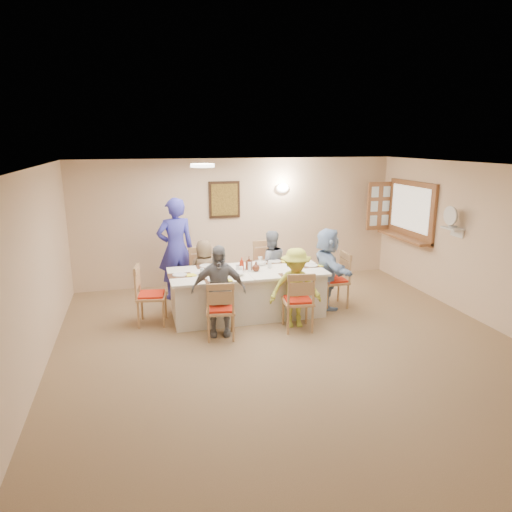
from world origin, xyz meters
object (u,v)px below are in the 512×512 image
object	(u,v)px
desk_fan	(452,220)
chair_front_right	(298,300)
caregiver	(176,249)
diner_back_right	(270,265)
chair_front_left	(220,308)
diner_front_right	(295,288)
diner_right_end	(327,268)
condiment_ketchup	(242,264)
diner_back_left	(205,272)
chair_left_end	(151,295)
chair_back_left	(204,276)
serving_hatch	(411,211)
chair_back_right	(268,269)
dining_table	(247,293)
chair_right_end	(334,280)
diner_front_left	(219,291)

from	to	relation	value
desk_fan	chair_front_right	xyz separation A→B (m)	(-2.80, -0.25, -1.07)
caregiver	diner_back_right	bearing A→B (deg)	154.79
chair_front_left	caregiver	size ratio (longest dim) A/B	0.48
diner_back_right	diner_front_right	bearing A→B (deg)	91.64
desk_fan	diner_right_end	xyz separation A→B (m)	(-1.98, 0.55, -0.85)
desk_fan	condiment_ketchup	world-z (taller)	desk_fan
diner_back_left	diner_right_end	xyz separation A→B (m)	(2.02, -0.68, 0.12)
diner_back_right	chair_front_right	bearing A→B (deg)	91.64
desk_fan	diner_right_end	distance (m)	2.22
chair_left_end	diner_back_right	size ratio (longest dim) A/B	0.76
chair_back_left	diner_back_left	xyz separation A→B (m)	(0.00, -0.12, 0.09)
serving_hatch	diner_back_left	bearing A→B (deg)	-178.32
chair_front_left	caregiver	xyz separation A→B (m)	(-0.45, 1.95, 0.48)
chair_back_left	chair_front_left	distance (m)	1.60
diner_back_right	chair_back_right	bearing A→B (deg)	-88.36
diner_right_end	caregiver	distance (m)	2.73
serving_hatch	diner_back_left	distance (m)	4.21
dining_table	condiment_ketchup	world-z (taller)	condiment_ketchup
chair_right_end	chair_front_right	bearing A→B (deg)	-49.81
chair_back_right	diner_front_left	xyz separation A→B (m)	(-1.20, -1.48, 0.17)
desk_fan	chair_back_right	bearing A→B (deg)	154.25
diner_back_left	diner_front_left	world-z (taller)	diner_front_left
condiment_ketchup	diner_back_left	bearing A→B (deg)	129.13
chair_back_right	diner_front_right	xyz separation A→B (m)	(0.00, -1.48, 0.11)
chair_left_end	diner_right_end	xyz separation A→B (m)	(2.97, 0.00, 0.22)
chair_back_left	chair_back_right	distance (m)	1.20
chair_back_right	diner_back_left	size ratio (longest dim) A/B	0.88
diner_back_right	diner_right_end	distance (m)	1.07
chair_front_right	chair_left_end	distance (m)	2.29
chair_front_left	diner_right_end	distance (m)	2.19
dining_table	diner_back_right	world-z (taller)	diner_back_right
chair_front_left	condiment_ketchup	world-z (taller)	condiment_ketchup
condiment_ketchup	chair_right_end	bearing A→B (deg)	-1.47
diner_right_end	chair_front_right	bearing A→B (deg)	136.88
chair_front_left	chair_front_right	bearing A→B (deg)	-171.27
chair_left_end	caregiver	distance (m)	1.33
chair_right_end	chair_front_left	bearing A→B (deg)	-69.50
serving_hatch	dining_table	bearing A→B (deg)	-167.15
chair_front_left	caregiver	distance (m)	2.06
dining_table	diner_front_left	distance (m)	0.96
caregiver	condiment_ketchup	distance (m)	1.47
chair_front_right	diner_back_right	size ratio (longest dim) A/B	0.75
desk_fan	chair_left_end	world-z (taller)	desk_fan
diner_back_right	desk_fan	bearing A→B (deg)	157.91
dining_table	condiment_ketchup	bearing A→B (deg)	152.66
chair_back_right	caregiver	xyz separation A→B (m)	(-1.65, 0.35, 0.41)
diner_back_right	caregiver	distance (m)	1.74
chair_left_end	caregiver	bearing A→B (deg)	-14.53
chair_front_right	condiment_ketchup	world-z (taller)	condiment_ketchup
diner_back_right	diner_right_end	xyz separation A→B (m)	(0.82, -0.68, 0.07)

